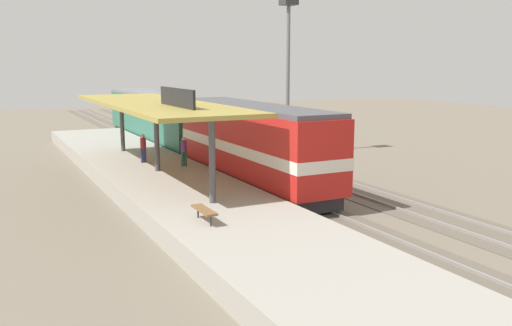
# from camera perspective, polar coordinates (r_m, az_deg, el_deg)

# --- Properties ---
(ground_plane) EXTENTS (120.00, 120.00, 0.00)m
(ground_plane) POSITION_cam_1_polar(r_m,az_deg,el_deg) (33.80, 0.73, -1.35)
(ground_plane) COLOR #706656
(track_near) EXTENTS (3.20, 110.00, 0.16)m
(track_near) POSITION_cam_1_polar(r_m,az_deg,el_deg) (32.94, -2.35, -1.60)
(track_near) COLOR #5F5649
(track_near) RESTS_ON ground
(track_far) EXTENTS (3.20, 110.00, 0.16)m
(track_far) POSITION_cam_1_polar(r_m,az_deg,el_deg) (35.05, 4.51, -0.91)
(track_far) COLOR #5F5649
(track_far) RESTS_ON ground
(platform) EXTENTS (6.00, 44.00, 0.90)m
(platform) POSITION_cam_1_polar(r_m,az_deg,el_deg) (31.27, -10.06, -1.61)
(platform) COLOR #9E998E
(platform) RESTS_ON ground
(station_canopy) EXTENTS (5.20, 18.00, 4.70)m
(station_canopy) POSITION_cam_1_polar(r_m,az_deg,el_deg) (30.62, -10.24, 5.86)
(station_canopy) COLOR #47474C
(station_canopy) RESTS_ON platform
(platform_bench) EXTENTS (0.44, 1.70, 0.50)m
(platform_bench) POSITION_cam_1_polar(r_m,az_deg,el_deg) (20.89, -5.37, -4.88)
(platform_bench) COLOR #333338
(platform_bench) RESTS_ON platform
(locomotive) EXTENTS (2.93, 14.43, 4.44)m
(locomotive) POSITION_cam_1_polar(r_m,az_deg,el_deg) (30.27, -0.40, 1.93)
(locomotive) COLOR #28282D
(locomotive) RESTS_ON track_near
(passenger_carriage_single) EXTENTS (2.90, 20.00, 4.24)m
(passenger_carriage_single) POSITION_cam_1_polar(r_m,az_deg,el_deg) (46.98, -10.24, 4.60)
(passenger_carriage_single) COLOR #28282D
(passenger_carriage_single) RESTS_ON track_near
(light_mast) EXTENTS (1.10, 1.10, 11.70)m
(light_mast) POSITION_cam_1_polar(r_m,az_deg,el_deg) (42.18, 3.35, 12.40)
(light_mast) COLOR slate
(light_mast) RESTS_ON ground
(person_waiting) EXTENTS (0.34, 0.34, 1.71)m
(person_waiting) POSITION_cam_1_polar(r_m,az_deg,el_deg) (32.23, -7.44, 1.35)
(person_waiting) COLOR #23603D
(person_waiting) RESTS_ON platform
(person_walking) EXTENTS (0.34, 0.34, 1.71)m
(person_walking) POSITION_cam_1_polar(r_m,az_deg,el_deg) (33.81, -11.54, 1.64)
(person_walking) COLOR navy
(person_walking) RESTS_ON platform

